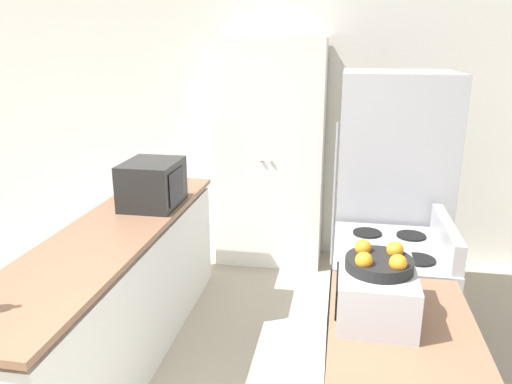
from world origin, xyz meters
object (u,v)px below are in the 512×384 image
(stove, at_px, (386,315))
(refrigerator, at_px, (390,203))
(fruit_bowl, at_px, (379,262))
(pantry_cabinet, at_px, (270,155))
(toaster_oven, at_px, (375,293))
(microwave, at_px, (152,184))

(stove, xyz_separation_m, refrigerator, (0.05, 0.77, 0.46))
(refrigerator, bearing_deg, stove, -93.56)
(stove, bearing_deg, refrigerator, 86.44)
(stove, height_order, refrigerator, refrigerator)
(refrigerator, distance_m, fruit_bowl, 1.57)
(pantry_cabinet, bearing_deg, stove, -60.80)
(pantry_cabinet, xyz_separation_m, toaster_oven, (0.81, -2.47, -0.01))
(microwave, distance_m, toaster_oven, 1.92)
(refrigerator, bearing_deg, pantry_cabinet, 136.99)
(microwave, bearing_deg, refrigerator, 10.22)
(stove, height_order, toaster_oven, toaster_oven)
(microwave, distance_m, fruit_bowl, 1.93)
(microwave, relative_size, toaster_oven, 1.09)
(toaster_oven, bearing_deg, refrigerator, 83.24)
(refrigerator, height_order, microwave, refrigerator)
(pantry_cabinet, height_order, refrigerator, pantry_cabinet)
(pantry_cabinet, distance_m, refrigerator, 1.36)
(pantry_cabinet, xyz_separation_m, microwave, (-0.65, -1.22, 0.04))
(refrigerator, bearing_deg, fruit_bowl, -96.54)
(pantry_cabinet, height_order, fruit_bowl, pantry_cabinet)
(refrigerator, relative_size, toaster_oven, 4.38)
(refrigerator, relative_size, fruit_bowl, 6.59)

